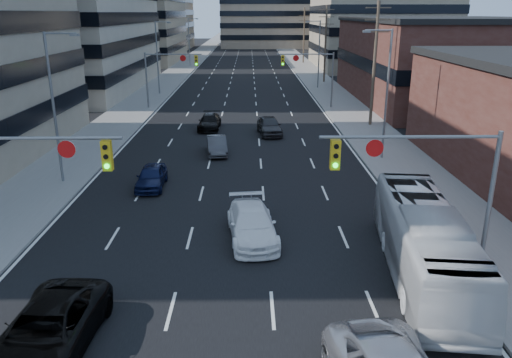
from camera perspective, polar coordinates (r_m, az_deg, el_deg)
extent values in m
cube|color=black|center=(139.63, -1.24, 14.41)|extent=(18.00, 300.00, 0.02)
cube|color=slate|center=(140.18, -6.09, 14.35)|extent=(5.00, 300.00, 0.15)
cube|color=slate|center=(140.02, 3.63, 14.41)|extent=(5.00, 300.00, 0.15)
cube|color=gray|center=(112.11, -14.31, 16.95)|extent=(20.00, 30.00, 16.00)
cube|color=#472119|center=(63.81, 20.85, 12.39)|extent=(20.00, 30.00, 9.00)
cube|color=gray|center=(100.23, 13.62, 16.30)|extent=(22.00, 28.00, 14.00)
cube|color=#ADA089|center=(152.06, -12.41, 18.11)|extent=(24.00, 24.00, 20.00)
cube|color=gray|center=(142.73, 12.27, 16.51)|extent=(22.00, 22.00, 12.00)
cylinder|color=slate|center=(19.39, -24.41, 4.27)|extent=(6.50, 0.12, 0.12)
cube|color=gold|center=(18.65, -16.66, 2.58)|extent=(0.35, 0.28, 1.10)
cylinder|color=black|center=(18.42, -16.89, 3.49)|extent=(0.18, 0.06, 0.18)
cylinder|color=black|center=(18.51, -16.79, 2.44)|extent=(0.18, 0.06, 0.18)
cylinder|color=#0CE526|center=(18.60, -16.69, 1.40)|extent=(0.18, 0.06, 0.18)
cylinder|color=white|center=(19.00, -20.82, 3.20)|extent=(0.64, 0.06, 0.64)
cylinder|color=slate|center=(20.70, 25.07, -3.15)|extent=(0.18, 0.18, 6.00)
cylinder|color=slate|center=(18.68, 17.20, 4.61)|extent=(6.50, 0.12, 0.12)
cube|color=gold|center=(18.21, 9.04, 2.75)|extent=(0.35, 0.28, 1.10)
cylinder|color=black|center=(17.96, 9.18, 3.69)|extent=(0.18, 0.06, 0.18)
cylinder|color=black|center=(18.06, 9.12, 2.61)|extent=(0.18, 0.06, 0.18)
cylinder|color=#0CE526|center=(18.15, 9.06, 1.55)|extent=(0.18, 0.06, 0.18)
cylinder|color=white|center=(18.40, 13.40, 3.45)|extent=(0.64, 0.06, 0.64)
cylinder|color=slate|center=(55.82, -12.38, 10.87)|extent=(0.18, 0.18, 6.00)
cylinder|color=slate|center=(55.02, -9.43, 13.88)|extent=(6.00, 0.12, 0.12)
cube|color=gold|center=(54.77, -6.84, 13.29)|extent=(0.35, 0.28, 1.10)
cylinder|color=black|center=(54.58, -6.87, 13.64)|extent=(0.18, 0.06, 0.18)
cylinder|color=black|center=(54.61, -6.86, 13.27)|extent=(0.18, 0.06, 0.18)
cylinder|color=#0CE526|center=(54.65, -6.84, 12.91)|extent=(0.18, 0.06, 0.18)
cylinder|color=white|center=(54.88, -8.35, 13.50)|extent=(0.64, 0.06, 0.64)
cylinder|color=slate|center=(55.45, 8.72, 11.04)|extent=(0.18, 0.18, 6.00)
cylinder|color=slate|center=(54.76, 5.67, 14.01)|extent=(6.00, 0.12, 0.12)
cube|color=gold|center=(54.60, 3.07, 13.38)|extent=(0.35, 0.28, 1.10)
cylinder|color=black|center=(54.41, 3.09, 13.73)|extent=(0.18, 0.06, 0.18)
cylinder|color=black|center=(54.44, 3.09, 13.36)|extent=(0.18, 0.06, 0.18)
cylinder|color=#0CE526|center=(54.48, 3.08, 12.99)|extent=(0.18, 0.06, 0.18)
cylinder|color=white|center=(54.66, 4.59, 13.61)|extent=(0.64, 0.06, 0.64)
cylinder|color=#4C3D2D|center=(46.85, 13.36, 12.50)|extent=(0.28, 0.28, 11.00)
cube|color=#4C3D2D|center=(46.63, 13.83, 18.48)|extent=(2.20, 0.10, 0.10)
cube|color=#4C3D2D|center=(46.63, 13.73, 17.26)|extent=(2.20, 0.10, 0.10)
cube|color=#4C3D2D|center=(46.66, 13.64, 16.03)|extent=(2.20, 0.10, 0.10)
cylinder|color=#4C3D2D|center=(76.23, 7.93, 14.95)|extent=(0.28, 0.28, 11.00)
cube|color=#4C3D2D|center=(76.10, 8.10, 18.63)|extent=(2.20, 0.10, 0.10)
cube|color=#4C3D2D|center=(76.10, 8.07, 17.88)|extent=(2.20, 0.10, 0.10)
cube|color=#4C3D2D|center=(76.11, 8.03, 17.13)|extent=(2.20, 0.10, 0.10)
cylinder|color=#4C3D2D|center=(105.96, 5.49, 16.00)|extent=(0.28, 0.28, 11.00)
cube|color=#4C3D2D|center=(105.86, 5.58, 18.65)|extent=(2.20, 0.10, 0.10)
cube|color=#4C3D2D|center=(105.86, 5.56, 18.10)|extent=(2.20, 0.10, 0.10)
cube|color=#4C3D2D|center=(105.87, 5.54, 17.56)|extent=(2.20, 0.10, 0.10)
cylinder|color=slate|center=(31.93, -22.08, 7.21)|extent=(0.16, 0.16, 9.00)
cylinder|color=slate|center=(31.15, -21.48, 15.23)|extent=(1.80, 0.10, 0.10)
cube|color=slate|center=(30.89, -20.03, 15.22)|extent=(0.50, 0.22, 0.14)
cylinder|color=slate|center=(65.52, -11.20, 13.35)|extent=(0.16, 0.16, 9.00)
cylinder|color=slate|center=(65.15, -10.64, 17.23)|extent=(1.80, 0.10, 0.10)
cube|color=slate|center=(65.02, -9.91, 17.20)|extent=(0.50, 0.22, 0.14)
cylinder|color=slate|center=(100.08, -7.66, 15.20)|extent=(0.16, 0.16, 9.00)
cylinder|color=slate|center=(99.84, -7.23, 17.74)|extent=(1.80, 0.10, 0.10)
cube|color=slate|center=(99.76, -6.75, 17.71)|extent=(0.50, 0.22, 0.14)
cylinder|color=slate|center=(35.98, 14.71, 9.09)|extent=(0.16, 0.16, 9.00)
cylinder|color=slate|center=(35.35, 13.85, 16.19)|extent=(1.80, 0.10, 0.10)
cube|color=slate|center=(35.16, 12.52, 16.14)|extent=(0.50, 0.22, 0.14)
cylinder|color=slate|center=(70.13, 7.21, 13.86)|extent=(0.16, 0.16, 9.00)
cylinder|color=slate|center=(69.81, 6.59, 17.49)|extent=(1.80, 0.10, 0.10)
cube|color=slate|center=(69.71, 5.91, 17.44)|extent=(0.50, 0.22, 0.14)
imported|color=black|center=(17.19, -22.69, -15.68)|extent=(2.83, 5.66, 1.54)
imported|color=white|center=(23.12, -0.46, -5.16)|extent=(2.62, 5.29, 1.48)
imported|color=silver|center=(20.78, 18.67, -6.85)|extent=(3.66, 10.77, 2.94)
imported|color=#0D1335|center=(30.53, -11.87, 0.27)|extent=(1.65, 3.96, 1.34)
imported|color=#39393C|center=(37.17, -4.50, 3.85)|extent=(1.82, 4.07, 1.30)
imported|color=black|center=(45.32, -5.33, 6.52)|extent=(1.99, 4.61, 1.32)
imported|color=#2D2D2F|center=(43.12, 1.54, 6.12)|extent=(2.30, 4.69, 1.54)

